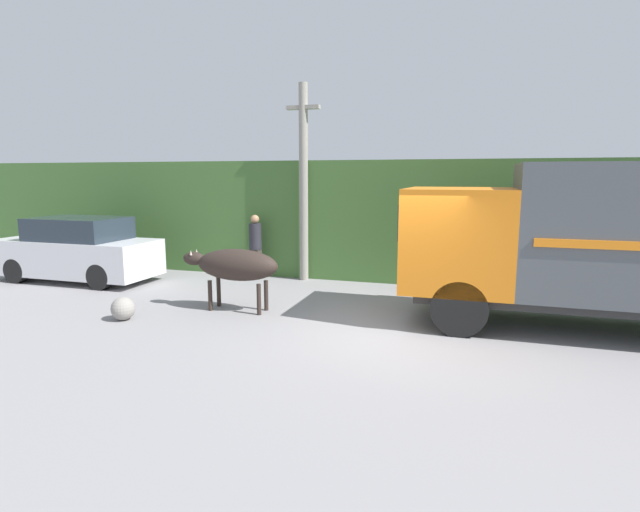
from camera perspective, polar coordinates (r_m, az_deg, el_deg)
The scene contains 9 objects.
ground_plane at distance 9.39m, azimuth 8.17°, elevation -8.50°, with size 60.00×60.00×0.00m, color gray.
hillside_embankment at distance 15.90m, azimuth 12.39°, elevation 4.58°, with size 32.00×5.81×3.24m.
building_backdrop at distance 15.36m, azimuth -2.13°, elevation 4.54°, with size 5.87×2.70×3.16m.
cargo_truck at distance 10.24m, azimuth 29.41°, elevation 1.67°, with size 6.71×2.35×3.06m.
brown_cow at distance 10.63m, azimuth -9.67°, elevation -1.05°, with size 2.19×0.67×1.32m.
parked_suv at distance 15.01m, azimuth -25.98°, elevation 0.56°, with size 4.37×1.73×1.73m.
pedestrian_on_hill at distance 13.94m, azimuth -7.40°, elevation 1.44°, with size 0.41×0.41×1.77m.
utility_pole at distance 13.49m, azimuth -1.89°, elevation 8.68°, with size 0.90×0.24×5.23m.
roadside_rock at distance 10.67m, azimuth -21.59°, elevation -5.61°, with size 0.46×0.46×0.46m.
Camera 1 is at (1.39, -8.84, 2.84)m, focal length 28.00 mm.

